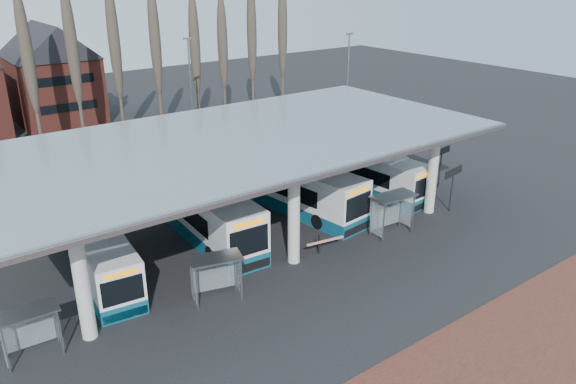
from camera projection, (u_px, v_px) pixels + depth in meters
ground at (321, 279)px, 31.11m from camera, size 140.00×140.00×0.00m
station_canopy at (240, 146)px, 34.91m from camera, size 32.00×16.00×6.34m
poplar_row at (96, 50)px, 52.29m from camera, size 45.10×1.10×14.50m
lamp_post_b at (191, 91)px, 51.72m from camera, size 0.80×0.16×10.17m
lamp_post_c at (348, 84)px, 55.05m from camera, size 0.80×0.16×10.17m
bus_0 at (96, 249)px, 31.37m from camera, size 3.50×11.11×3.03m
bus_1 at (199, 207)px, 36.16m from camera, size 3.56×13.09×3.60m
bus_2 at (288, 184)px, 39.99m from camera, size 4.19×12.96×3.54m
bus_3 at (362, 170)px, 43.27m from camera, size 3.41×11.56×3.17m
shelter_0 at (28, 323)px, 24.36m from camera, size 2.63×1.41×2.39m
shelter_1 at (215, 268)px, 28.64m from camera, size 2.93×1.98×2.49m
shelter_2 at (391, 205)px, 35.71m from camera, size 3.03×1.68×2.72m
info_sign_0 at (453, 175)px, 38.73m from camera, size 2.15×0.47×3.21m
info_sign_1 at (442, 154)px, 43.28m from camera, size 2.10×0.40×3.13m
barrier at (324, 242)px, 33.23m from camera, size 2.44×0.87×1.23m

